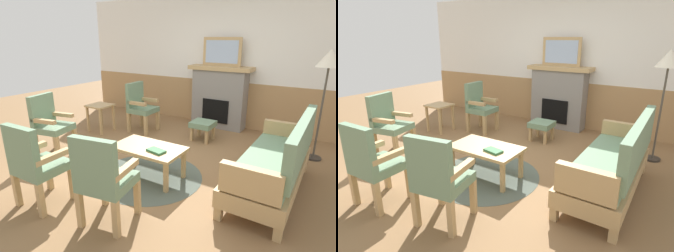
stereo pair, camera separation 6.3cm
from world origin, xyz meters
The scene contains 15 objects.
ground_plane centered at (0.00, 0.00, 0.00)m, with size 14.00×14.00×0.00m, color olive.
wall_back centered at (0.00, 2.60, 1.31)m, with size 7.20×0.14×2.70m.
fireplace centered at (0.00, 2.35, 0.65)m, with size 1.30×0.44×1.28m.
framed_picture centered at (0.00, 2.35, 1.56)m, with size 0.80×0.04×0.56m.
couch centered at (1.61, 0.21, 0.40)m, with size 0.70×1.80×0.98m.
coffee_table centered at (0.08, -0.26, 0.39)m, with size 0.96×0.56×0.44m.
round_rug centered at (0.08, -0.26, 0.00)m, with size 1.47×1.47×0.01m, color #4C564C.
book_on_table centered at (0.27, -0.35, 0.46)m, with size 0.24×0.14×0.03m, color #33663D.
footstool centered at (0.08, 1.42, 0.28)m, with size 0.40×0.40×0.36m.
armchair_near_fireplace centered at (-1.23, 1.24, 0.54)m, with size 0.49×0.49×0.98m.
armchair_by_window_left centered at (-1.73, -0.47, 0.54)m, with size 0.57×0.57×0.98m.
armchair_front_left centered at (0.31, -1.32, 0.54)m, with size 0.56×0.56×0.98m.
armchair_front_center centered at (-0.56, -1.48, 0.54)m, with size 0.50×0.50×0.98m.
side_table centered at (-1.89, 0.78, 0.43)m, with size 0.44×0.44×0.55m.
floor_lamp_by_couch centered at (1.93, 1.61, 1.45)m, with size 0.36×0.36×1.68m.
Camera 1 is at (2.14, -3.00, 1.84)m, focal length 29.43 mm.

